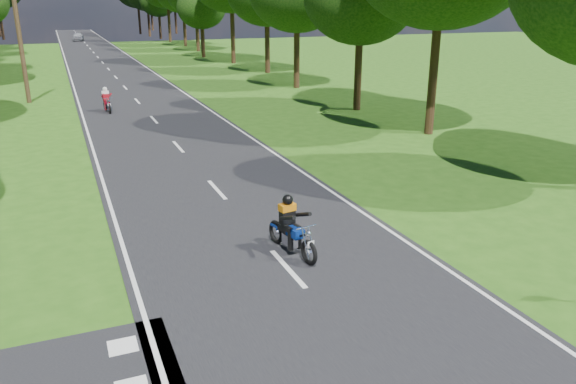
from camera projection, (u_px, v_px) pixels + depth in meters
name	position (u px, v px, depth m)	size (l,w,h in m)	color
ground	(326.00, 312.00, 10.88)	(160.00, 160.00, 0.00)	#275112
main_road	(103.00, 63.00, 54.70)	(7.00, 140.00, 0.02)	black
road_markings	(103.00, 64.00, 53.00)	(7.40, 140.00, 0.01)	silver
telegraph_pole	(19.00, 31.00, 31.96)	(1.20, 0.26, 8.00)	#382616
rider_near_blue	(292.00, 225.00, 13.16)	(0.57, 1.71, 1.43)	navy
rider_far_red	(106.00, 100.00, 30.22)	(0.53, 1.59, 1.33)	maroon
distant_car	(78.00, 36.00, 84.12)	(1.49, 3.70, 1.26)	#B7B9BF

